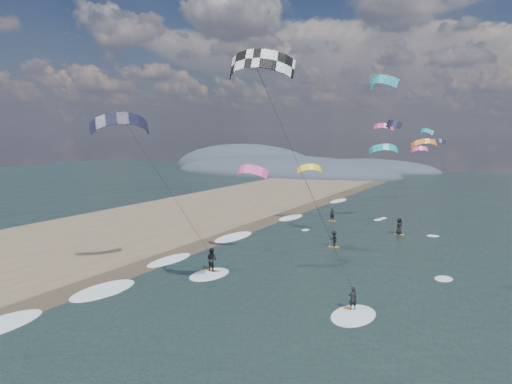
% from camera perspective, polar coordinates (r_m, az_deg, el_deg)
% --- Properties ---
extents(ground, '(260.00, 260.00, 0.00)m').
position_cam_1_polar(ground, '(27.49, -10.38, -17.58)').
color(ground, black).
rests_on(ground, ground).
extents(sand_strip, '(26.00, 240.00, 0.00)m').
position_cam_1_polar(sand_strip, '(50.73, -24.97, -6.62)').
color(sand_strip, brown).
rests_on(sand_strip, ground).
extents(wet_sand_strip, '(3.00, 240.00, 0.00)m').
position_cam_1_polar(wet_sand_strip, '(42.02, -14.88, -8.94)').
color(wet_sand_strip, '#382D23').
rests_on(wet_sand_strip, ground).
extents(coastal_hills, '(80.00, 41.00, 15.00)m').
position_cam_1_polar(coastal_hills, '(141.48, 2.44, 2.40)').
color(coastal_hills, '#3D4756').
rests_on(coastal_hills, ground).
extents(kitesurfer_near_a, '(7.51, 8.31, 16.16)m').
position_cam_1_polar(kitesurfer_near_a, '(27.82, 2.52, 7.99)').
color(kitesurfer_near_a, '#C17822').
rests_on(kitesurfer_near_a, ground).
extents(kitesurfer_near_b, '(7.08, 9.49, 13.35)m').
position_cam_1_polar(kitesurfer_near_b, '(37.69, -11.91, 2.91)').
color(kitesurfer_near_b, '#C17822').
rests_on(kitesurfer_near_b, ground).
extents(far_kitesurfers, '(10.40, 14.44, 1.82)m').
position_cam_1_polar(far_kitesurfers, '(55.14, 11.84, -4.14)').
color(far_kitesurfers, '#C17822').
rests_on(far_kitesurfers, ground).
extents(bg_kite_field, '(13.84, 74.04, 10.39)m').
position_cam_1_polar(bg_kite_field, '(76.67, 15.68, 6.03)').
color(bg_kite_field, black).
rests_on(bg_kite_field, ground).
extents(shoreline_surf, '(2.40, 79.40, 0.11)m').
position_cam_1_polar(shoreline_surf, '(44.77, -9.58, -7.82)').
color(shoreline_surf, white).
rests_on(shoreline_surf, ground).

